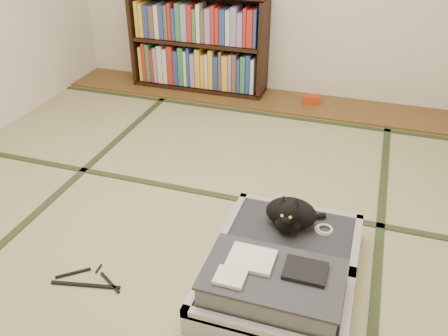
% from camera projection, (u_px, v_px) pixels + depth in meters
% --- Properties ---
extents(floor, '(4.50, 4.50, 0.00)m').
position_uv_depth(floor, '(197.00, 234.00, 2.72)').
color(floor, tan).
rests_on(floor, ground).
extents(wood_strip, '(4.00, 0.50, 0.02)m').
position_uv_depth(wood_strip, '(275.00, 101.00, 4.34)').
color(wood_strip, brown).
rests_on(wood_strip, ground).
extents(red_item, '(0.16, 0.11, 0.07)m').
position_uv_depth(red_item, '(311.00, 99.00, 4.25)').
color(red_item, '#B7300E').
rests_on(red_item, wood_strip).
extents(tatami_borders, '(4.00, 4.50, 0.01)m').
position_uv_depth(tatami_borders, '(224.00, 188.00, 3.12)').
color(tatami_borders, '#2D381E').
rests_on(tatami_borders, ground).
extents(bookcase, '(1.27, 0.29, 0.92)m').
position_uv_depth(bookcase, '(198.00, 43.00, 4.37)').
color(bookcase, black).
rests_on(bookcase, wood_strip).
extents(suitcase, '(0.71, 0.94, 0.28)m').
position_uv_depth(suitcase, '(280.00, 271.00, 2.32)').
color(suitcase, '#A5A4A9').
rests_on(suitcase, floor).
extents(cat, '(0.31, 0.32, 0.25)m').
position_uv_depth(cat, '(291.00, 214.00, 2.50)').
color(cat, black).
rests_on(cat, suitcase).
extents(cable_coil, '(0.10, 0.10, 0.02)m').
position_uv_depth(cable_coil, '(324.00, 229.00, 2.52)').
color(cable_coil, white).
rests_on(cable_coil, suitcase).
extents(hanger, '(0.37, 0.20, 0.01)m').
position_uv_depth(hanger, '(89.00, 281.00, 2.39)').
color(hanger, black).
rests_on(hanger, floor).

